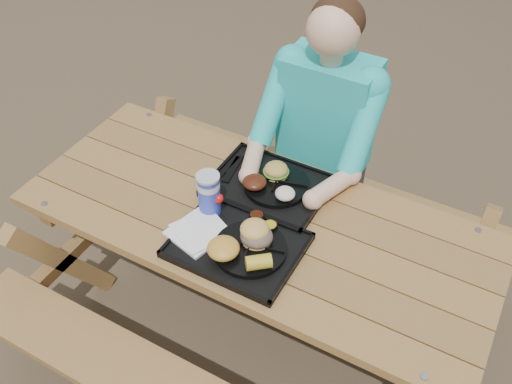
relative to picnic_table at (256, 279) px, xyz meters
The scene contains 18 objects.
ground 0.38m from the picnic_table, ahead, with size 60.00×60.00×0.00m, color #999999.
picnic_table is the anchor object (origin of this frame).
tray_near 0.42m from the picnic_table, 84.49° to the right, with size 0.45×0.35×0.02m, color black.
tray_far 0.42m from the picnic_table, 101.47° to the left, with size 0.45×0.35×0.02m, color black.
plate_near 0.45m from the picnic_table, 67.46° to the right, with size 0.26×0.26×0.02m, color black.
plate_far 0.44m from the picnic_table, 90.89° to the left, with size 0.26×0.26×0.02m, color black.
napkin_stack 0.47m from the picnic_table, 125.33° to the right, with size 0.18×0.18×0.02m, color white.
soda_cup 0.51m from the picnic_table, 155.41° to the right, with size 0.08×0.08×0.17m, color #1829B4.
condiment_bbq 0.41m from the picnic_table, 57.30° to the right, with size 0.06×0.06×0.03m, color #321105.
condiment_mustard 0.42m from the picnic_table, 30.93° to the right, with size 0.05×0.05×0.03m, color gold.
sandwich 0.50m from the picnic_table, 60.36° to the right, with size 0.11×0.11×0.11m, color #ECB053, non-canonical shape.
mac_cheese 0.51m from the picnic_table, 88.44° to the right, with size 0.11×0.11×0.06m, color gold.
corn_cob 0.52m from the picnic_table, 59.20° to the right, with size 0.09×0.09×0.05m, color gold, non-canonical shape.
cutlery_far 0.48m from the picnic_table, 139.52° to the left, with size 0.03×0.17×0.01m, color black.
burger 0.50m from the picnic_table, 96.58° to the left, with size 0.10×0.10×0.09m, color gold, non-canonical shape.
baked_beans 0.46m from the picnic_table, 121.44° to the left, with size 0.09×0.09×0.04m, color #4B1E0F.
potato_salad 0.45m from the picnic_table, 59.23° to the left, with size 0.08×0.08×0.04m, color white.
diner 0.63m from the picnic_table, 87.46° to the left, with size 0.48×0.84×1.28m, color #19AFA2, non-canonical shape.
Camera 1 is at (0.73, -1.31, 2.29)m, focal length 40.00 mm.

